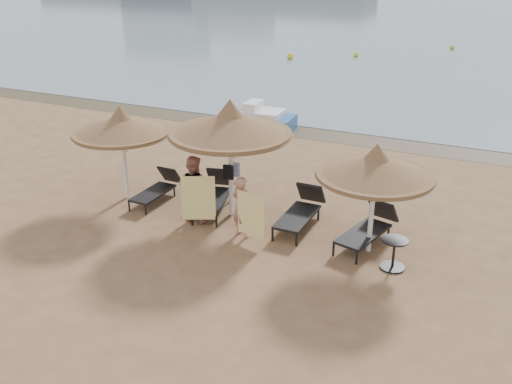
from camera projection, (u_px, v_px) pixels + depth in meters
ground at (193, 239)px, 14.06m from camera, size 160.00×160.00×0.00m
wet_sand_strip at (317, 133)px, 21.90m from camera, size 200.00×1.60×0.01m
palapa_left at (121, 125)px, 15.53m from camera, size 2.72×2.72×2.70m
palapa_center at (230, 124)px, 14.35m from camera, size 3.19×3.19×3.17m
palapa_right at (376, 167)px, 12.69m from camera, size 2.70×2.70×2.67m
lounger_far_left at (158, 188)px, 16.09m from camera, size 0.66×1.85×0.82m
lounger_near_left at (215, 193)px, 15.57m from camera, size 1.21×2.25×0.96m
lounger_near_right at (301, 210)px, 14.63m from camera, size 0.72×2.11×0.94m
lounger_far_right at (369, 227)px, 13.76m from camera, size 1.17×2.15×0.92m
side_table at (394, 255)px, 12.68m from camera, size 0.59×0.59×0.72m
person_left at (193, 183)px, 14.65m from camera, size 0.97×0.65×2.07m
person_right at (242, 202)px, 13.86m from camera, size 0.97×0.77×1.84m
towel_left at (198, 198)px, 14.31m from camera, size 0.78×0.37×1.19m
towel_right at (251, 215)px, 13.58m from camera, size 0.77×0.20×1.10m
bag_patterned at (234, 169)px, 15.01m from camera, size 0.30×0.12×0.38m
bag_dark at (228, 172)px, 14.71m from camera, size 0.27×0.11×0.38m
pedal_boat at (263, 120)px, 22.19m from camera, size 2.41×1.49×1.09m
buoy_left at (290, 56)px, 35.95m from camera, size 0.41×0.41×0.41m
buoy_mid at (452, 47)px, 39.33m from camera, size 0.32×0.32×0.32m
buoy_extra at (356, 55)px, 36.71m from camera, size 0.31×0.31×0.31m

